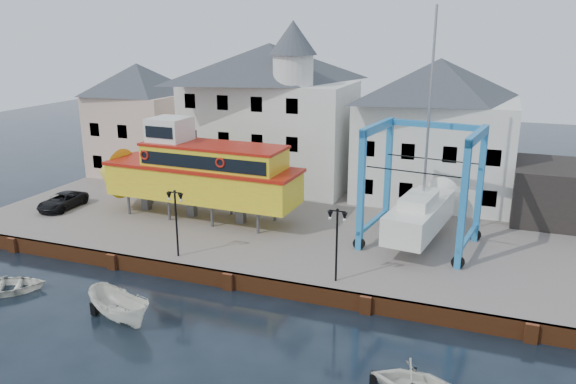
% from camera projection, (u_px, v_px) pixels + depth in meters
% --- Properties ---
extents(ground, '(140.00, 140.00, 0.00)m').
position_uv_depth(ground, '(229.00, 289.00, 32.20)').
color(ground, black).
rests_on(ground, ground).
extents(hardstanding, '(44.00, 22.00, 1.00)m').
position_uv_depth(hardstanding, '(294.00, 221.00, 41.93)').
color(hardstanding, slate).
rests_on(hardstanding, ground).
extents(quay_wall, '(44.00, 0.47, 1.00)m').
position_uv_depth(quay_wall, '(229.00, 280.00, 32.15)').
color(quay_wall, brown).
rests_on(quay_wall, ground).
extents(building_pink, '(8.00, 7.00, 10.30)m').
position_uv_depth(building_pink, '(140.00, 119.00, 52.71)').
color(building_pink, beige).
rests_on(building_pink, hardstanding).
extents(building_white_main, '(14.00, 8.30, 14.00)m').
position_uv_depth(building_white_main, '(271.00, 113.00, 48.29)').
color(building_white_main, silver).
rests_on(building_white_main, hardstanding).
extents(building_white_right, '(12.00, 8.00, 11.20)m').
position_uv_depth(building_white_right, '(436.00, 131.00, 44.36)').
color(building_white_right, silver).
rests_on(building_white_right, hardstanding).
extents(shed_dark, '(8.00, 7.00, 4.00)m').
position_uv_depth(shed_dark, '(572.00, 194.00, 40.20)').
color(shed_dark, black).
rests_on(shed_dark, hardstanding).
extents(lamp_post_left, '(1.12, 0.32, 4.20)m').
position_uv_depth(lamp_post_left, '(175.00, 206.00, 33.45)').
color(lamp_post_left, black).
rests_on(lamp_post_left, hardstanding).
extents(lamp_post_right, '(1.12, 0.32, 4.20)m').
position_uv_depth(lamp_post_right, '(337.00, 227.00, 30.07)').
color(lamp_post_right, black).
rests_on(lamp_post_right, hardstanding).
extents(tour_boat, '(16.75, 4.53, 7.24)m').
position_uv_depth(tour_boat, '(190.00, 171.00, 40.66)').
color(tour_boat, '#59595E').
rests_on(tour_boat, hardstanding).
extents(travel_lift, '(7.55, 10.00, 14.73)m').
position_uv_depth(travel_lift, '(424.00, 205.00, 36.15)').
color(travel_lift, '#2079C4').
rests_on(travel_lift, hardstanding).
extents(van, '(2.17, 4.37, 1.19)m').
position_uv_depth(van, '(62.00, 201.00, 43.22)').
color(van, black).
rests_on(van, hardstanding).
extents(motorboat_a, '(4.87, 3.18, 1.76)m').
position_uv_depth(motorboat_a, '(121.00, 320.00, 28.75)').
color(motorboat_a, white).
rests_on(motorboat_a, ground).
extents(motorboat_d, '(5.42, 5.06, 0.91)m').
position_uv_depth(motorboat_d, '(5.00, 292.00, 31.86)').
color(motorboat_d, white).
rests_on(motorboat_d, ground).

